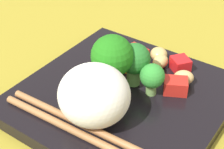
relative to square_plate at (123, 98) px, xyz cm
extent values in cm
cube|color=olive|center=(0.00, 0.00, -1.91)|extent=(110.00, 110.00, 2.00)
cube|color=black|center=(0.00, 0.00, 0.00)|extent=(25.17, 25.17, 1.83)
ellipsoid|color=white|center=(-5.98, -0.41, 4.46)|extent=(9.08, 9.28, 7.10)
cylinder|color=#83B35B|center=(1.85, -3.00, 1.89)|extent=(1.86, 1.78, 2.04)
sphere|color=green|center=(1.84, -3.05, 3.74)|extent=(3.14, 3.14, 3.14)
cylinder|color=#6DAC52|center=(2.42, -0.27, 2.10)|extent=(2.34, 2.28, 2.43)
sphere|color=#256D27|center=(2.52, -0.26, 4.77)|extent=(4.08, 4.08, 4.08)
cylinder|color=#62A354|center=(0.31, 1.76, 2.49)|extent=(1.72, 2.01, 3.30)
sphere|color=#207317|center=(0.26, 1.73, 5.91)|extent=(5.33, 5.33, 5.33)
cylinder|color=orange|center=(5.65, 0.55, 1.29)|extent=(3.67, 3.67, 0.76)
cylinder|color=orange|center=(4.97, 2.61, 1.24)|extent=(3.33, 3.33, 0.65)
cylinder|color=orange|center=(5.32, -1.84, 1.13)|extent=(3.12, 3.12, 0.43)
cube|color=red|center=(8.86, -3.64, 1.83)|extent=(3.27, 3.31, 1.84)
cube|color=red|center=(3.98, -5.38, 1.86)|extent=(3.40, 3.70, 1.90)
cube|color=red|center=(7.85, 2.97, 1.75)|extent=(2.97, 3.52, 1.68)
cube|color=red|center=(2.21, 4.63, 2.08)|extent=(3.39, 3.46, 2.33)
ellipsoid|color=tan|center=(9.27, 0.46, 1.91)|extent=(3.50, 3.53, 1.99)
ellipsoid|color=tan|center=(6.19, -5.44, 1.90)|extent=(3.02, 3.28, 1.96)
ellipsoid|color=tan|center=(5.05, 5.01, 1.74)|extent=(3.35, 3.41, 1.66)
ellipsoid|color=tan|center=(7.82, -1.07, 1.82)|extent=(2.83, 2.16, 1.81)
cylinder|color=#A56E40|center=(-9.27, -0.41, 1.34)|extent=(1.58, 21.19, 0.86)
cylinder|color=#A56E40|center=(-7.95, -0.37, 1.34)|extent=(1.58, 21.19, 0.86)
camera|label=1|loc=(-30.36, -19.55, 29.83)|focal=57.53mm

